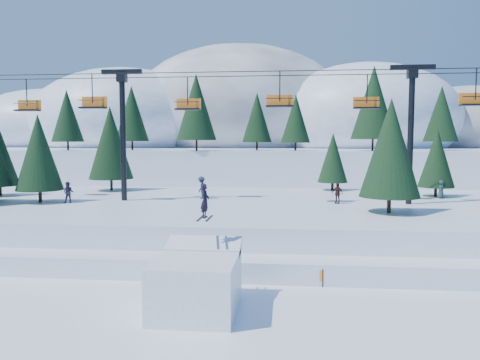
# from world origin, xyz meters

# --- Properties ---
(ground) EXTENTS (160.00, 160.00, 0.00)m
(ground) POSITION_xyz_m (0.00, 0.00, 0.00)
(ground) COLOR white
(ground) RESTS_ON ground
(mid_shelf) EXTENTS (70.00, 22.00, 2.50)m
(mid_shelf) POSITION_xyz_m (0.00, 18.00, 1.25)
(mid_shelf) COLOR white
(mid_shelf) RESTS_ON ground
(berm) EXTENTS (70.00, 6.00, 1.10)m
(berm) POSITION_xyz_m (0.00, 8.00, 0.55)
(berm) COLOR white
(berm) RESTS_ON ground
(mountain_ridge) EXTENTS (119.00, 60.62, 26.46)m
(mountain_ridge) POSITION_xyz_m (-5.09, 73.35, 9.64)
(mountain_ridge) COLOR white
(mountain_ridge) RESTS_ON ground
(jump_kicker) EXTENTS (3.41, 4.65, 5.30)m
(jump_kicker) POSITION_xyz_m (0.13, 1.26, 1.26)
(jump_kicker) COLOR white
(jump_kicker) RESTS_ON ground
(chairlift) EXTENTS (46.00, 3.21, 10.28)m
(chairlift) POSITION_xyz_m (1.33, 18.05, 9.32)
(chairlift) COLOR black
(chairlift) RESTS_ON mid_shelf
(conifer_stand) EXTENTS (63.12, 17.40, 9.41)m
(conifer_stand) POSITION_xyz_m (-0.41, 18.15, 7.01)
(conifer_stand) COLOR black
(conifer_stand) RESTS_ON mid_shelf
(distant_skiers) EXTENTS (29.90, 6.68, 1.83)m
(distant_skiers) POSITION_xyz_m (-0.36, 18.77, 3.34)
(distant_skiers) COLOR #223E3C
(distant_skiers) RESTS_ON mid_shelf
(banner_near) EXTENTS (2.84, 0.43, 0.90)m
(banner_near) POSITION_xyz_m (4.31, 5.18, 0.54)
(banner_near) COLOR black
(banner_near) RESTS_ON ground
(banner_far) EXTENTS (2.85, 0.27, 0.90)m
(banner_far) POSITION_xyz_m (9.66, 6.86, 0.54)
(banner_far) COLOR black
(banner_far) RESTS_ON ground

